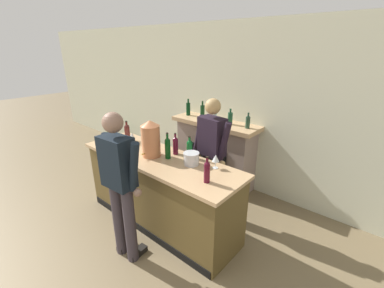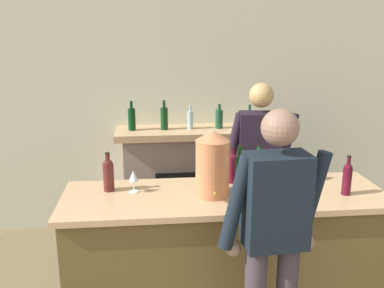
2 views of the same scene
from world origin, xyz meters
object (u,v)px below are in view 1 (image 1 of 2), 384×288
fireplace_stone (215,152)px  potted_plant_corner (114,139)px  person_customer (120,183)px  wine_glass_near_bucket (216,159)px  wine_bottle_merlot_tall (190,148)px  wine_bottle_riesling_slim (175,145)px  wine_bottle_chardonnay_pale (127,131)px  ice_bucket_steel (191,159)px  wine_bottle_cabernet_heavy (168,147)px  copper_dispenser (151,138)px  wine_bottle_burgundy_dark (207,171)px  person_bartender (211,154)px  wine_glass_front_right (132,136)px

fireplace_stone → potted_plant_corner: size_ratio=2.34×
person_customer → wine_glass_near_bucket: person_customer is taller
fireplace_stone → wine_glass_near_bucket: size_ratio=9.13×
fireplace_stone → wine_bottle_merlot_tall: (0.42, -1.16, 0.54)m
wine_bottle_merlot_tall → wine_bottle_riesling_slim: same height
potted_plant_corner → wine_bottle_riesling_slim: size_ratio=2.29×
person_customer → wine_bottle_chardonnay_pale: 1.34m
ice_bucket_steel → wine_bottle_cabernet_heavy: bearing=-170.9°
wine_bottle_chardonnay_pale → person_customer: bearing=-39.9°
potted_plant_corner → copper_dispenser: size_ratio=1.38×
potted_plant_corner → wine_bottle_riesling_slim: (3.00, -0.93, 0.88)m
wine_bottle_burgundy_dark → wine_glass_near_bucket: wine_bottle_burgundy_dark is taller
ice_bucket_steel → wine_glass_near_bucket: size_ratio=1.14×
wine_bottle_riesling_slim → wine_bottle_chardonnay_pale: size_ratio=0.98×
person_bartender → wine_bottle_chardonnay_pale: person_bartender is taller
wine_bottle_merlot_tall → wine_bottle_riesling_slim: 0.22m
copper_dispenser → fireplace_stone: bearing=90.3°
fireplace_stone → potted_plant_corner: fireplace_stone is taller
person_bartender → wine_bottle_riesling_slim: bearing=-129.2°
person_bartender → wine_glass_front_right: (-1.08, -0.51, 0.16)m
wine_bottle_chardonnay_pale → copper_dispenser: bearing=-12.8°
person_customer → wine_bottle_burgundy_dark: size_ratio=5.98×
wine_bottle_cabernet_heavy → wine_glass_front_right: bearing=177.3°
potted_plant_corner → wine_bottle_chardonnay_pale: size_ratio=2.25×
potted_plant_corner → wine_bottle_burgundy_dark: (3.79, -1.26, 0.88)m
wine_bottle_merlot_tall → wine_bottle_riesling_slim: size_ratio=1.00×
person_customer → ice_bucket_steel: size_ratio=9.04×
copper_dispenser → wine_bottle_chardonnay_pale: (-0.76, 0.17, -0.11)m
person_bartender → copper_dispenser: size_ratio=3.58×
fireplace_stone → copper_dispenser: size_ratio=3.23×
fireplace_stone → person_bartender: size_ratio=0.90×
person_bartender → copper_dispenser: bearing=-128.7°
copper_dispenser → wine_bottle_cabernet_heavy: size_ratio=1.40×
wine_bottle_burgundy_dark → wine_bottle_riesling_slim: size_ratio=1.01×
copper_dispenser → ice_bucket_steel: bearing=13.8°
person_bartender → wine_glass_front_right: person_bartender is taller
wine_bottle_cabernet_heavy → wine_glass_near_bucket: 0.66m
person_bartender → wine_glass_near_bucket: person_bartender is taller
wine_bottle_merlot_tall → potted_plant_corner: bearing=164.5°
wine_bottle_riesling_slim → wine_glass_front_right: size_ratio=1.74×
ice_bucket_steel → wine_glass_front_right: 1.14m
potted_plant_corner → wine_glass_near_bucket: wine_glass_near_bucket is taller
potted_plant_corner → wine_bottle_riesling_slim: bearing=-17.2°
wine_bottle_chardonnay_pale → wine_glass_front_right: wine_bottle_chardonnay_pale is taller
copper_dispenser → wine_glass_front_right: bearing=167.9°
wine_bottle_riesling_slim → copper_dispenser: bearing=-128.0°
wine_glass_near_bucket → wine_glass_front_right: (-1.42, -0.13, -0.01)m
person_customer → wine_bottle_riesling_slim: (-0.07, 0.93, 0.16)m
wine_bottle_burgundy_dark → wine_bottle_riesling_slim: 0.85m
copper_dispenser → wine_bottle_cabernet_heavy: bearing=20.9°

